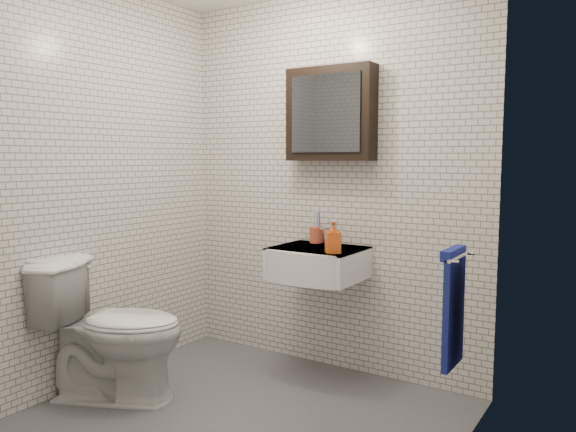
% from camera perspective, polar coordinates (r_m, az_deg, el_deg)
% --- Properties ---
extents(ground, '(2.20, 2.00, 0.01)m').
position_cam_1_polar(ground, '(3.24, -5.07, -19.92)').
color(ground, '#4A4C52').
rests_on(ground, ground).
extents(room_shell, '(2.22, 2.02, 2.51)m').
position_cam_1_polar(room_shell, '(2.92, -5.34, 6.85)').
color(room_shell, silver).
rests_on(room_shell, ground).
extents(washbasin, '(0.55, 0.50, 0.20)m').
position_cam_1_polar(washbasin, '(3.56, 2.74, -4.79)').
color(washbasin, white).
rests_on(washbasin, room_shell).
extents(faucet, '(0.06, 0.20, 0.15)m').
position_cam_1_polar(faucet, '(3.71, 4.28, -1.85)').
color(faucet, silver).
rests_on(faucet, washbasin).
extents(mirror_cabinet, '(0.60, 0.15, 0.60)m').
position_cam_1_polar(mirror_cabinet, '(3.68, 4.34, 10.30)').
color(mirror_cabinet, black).
rests_on(mirror_cabinet, room_shell).
extents(towel_rail, '(0.09, 0.30, 0.58)m').
position_cam_1_polar(towel_rail, '(2.84, 16.49, -8.46)').
color(towel_rail, silver).
rests_on(towel_rail, room_shell).
extents(toothbrush_cup, '(0.09, 0.09, 0.24)m').
position_cam_1_polar(toothbrush_cup, '(3.77, 2.87, -1.83)').
color(toothbrush_cup, '#B6492D').
rests_on(toothbrush_cup, washbasin).
extents(soap_bottle, '(0.12, 0.12, 0.19)m').
position_cam_1_polar(soap_bottle, '(3.37, 4.59, -2.16)').
color(soap_bottle, '#F35519').
rests_on(soap_bottle, washbasin).
extents(toilet, '(0.94, 0.77, 0.84)m').
position_cam_1_polar(toilet, '(3.51, -17.37, -10.86)').
color(toilet, white).
rests_on(toilet, ground).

